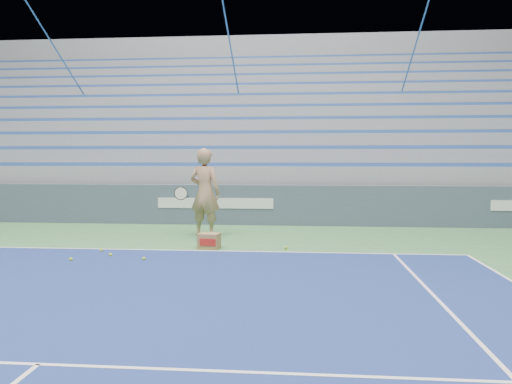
{
  "coord_description": "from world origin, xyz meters",
  "views": [
    {
      "loc": [
        2.32,
        2.26,
        1.86
      ],
      "look_at": [
        1.42,
        12.38,
        1.15
      ],
      "focal_mm": 35.0,
      "sensor_mm": 36.0,
      "label": 1
    }
  ],
  "objects": [
    {
      "name": "tennis_ball_3",
      "position": [
        -0.47,
        10.91,
        0.03
      ],
      "size": [
        0.07,
        0.07,
        0.07
      ],
      "primitive_type": "sphere",
      "color": "#B1D02A",
      "rests_on": "ground"
    },
    {
      "name": "tennis_ball_0",
      "position": [
        2.04,
        12.23,
        0.03
      ],
      "size": [
        0.07,
        0.07,
        0.07
      ],
      "primitive_type": "sphere",
      "color": "#B1D02A",
      "rests_on": "ground"
    },
    {
      "name": "tennis_ball_4",
      "position": [
        -1.21,
        11.21,
        0.03
      ],
      "size": [
        0.07,
        0.07,
        0.07
      ],
      "primitive_type": "sphere",
      "color": "#B1D02A",
      "rests_on": "ground"
    },
    {
      "name": "ball_box",
      "position": [
        0.48,
        12.19,
        0.16
      ],
      "size": [
        0.45,
        0.37,
        0.31
      ],
      "color": "olive",
      "rests_on": "ground"
    },
    {
      "name": "sponsor_barrier",
      "position": [
        0.0,
        15.88,
        0.55
      ],
      "size": [
        30.0,
        0.32,
        1.1
      ],
      "color": "#404E61",
      "rests_on": "ground"
    },
    {
      "name": "tennis_ball_1",
      "position": [
        -1.76,
        10.74,
        0.03
      ],
      "size": [
        0.07,
        0.07,
        0.07
      ],
      "primitive_type": "sphere",
      "color": "#B1D02A",
      "rests_on": "ground"
    },
    {
      "name": "tennis_player",
      "position": [
        0.1,
        13.75,
        1.03
      ],
      "size": [
        1.04,
        0.97,
        2.07
      ],
      "color": "tan",
      "rests_on": "ground"
    },
    {
      "name": "tennis_ball_2",
      "position": [
        -1.57,
        11.64,
        0.03
      ],
      "size": [
        0.07,
        0.07,
        0.07
      ],
      "primitive_type": "sphere",
      "color": "#B1D02A",
      "rests_on": "ground"
    },
    {
      "name": "bleachers",
      "position": [
        0.0,
        21.6,
        2.36
      ],
      "size": [
        31.0,
        9.15,
        7.3
      ],
      "color": "gray",
      "rests_on": "ground"
    }
  ]
}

